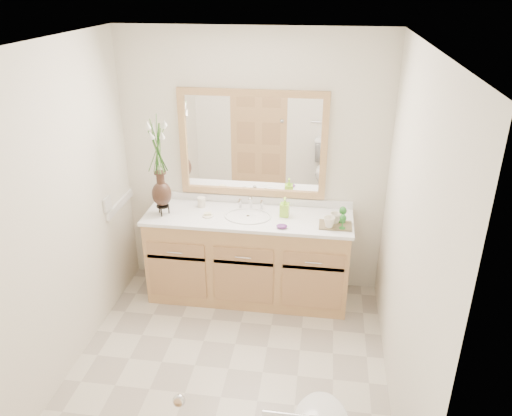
% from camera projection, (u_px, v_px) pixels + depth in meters
% --- Properties ---
extents(floor, '(2.60, 2.60, 0.00)m').
position_uv_depth(floor, '(228.00, 369.00, 3.85)').
color(floor, beige).
rests_on(floor, ground).
extents(ceiling, '(2.40, 2.60, 0.02)m').
position_uv_depth(ceiling, '(219.00, 44.00, 2.84)').
color(ceiling, white).
rests_on(ceiling, wall_back).
extents(wall_back, '(2.40, 0.02, 2.40)m').
position_uv_depth(wall_back, '(253.00, 165.00, 4.51)').
color(wall_back, silver).
rests_on(wall_back, floor).
extents(wall_front, '(2.40, 0.02, 2.40)m').
position_uv_depth(wall_front, '(165.00, 367.00, 2.18)').
color(wall_front, silver).
rests_on(wall_front, floor).
extents(wall_left, '(0.02, 2.60, 2.40)m').
position_uv_depth(wall_left, '(57.00, 220.00, 3.50)').
color(wall_left, silver).
rests_on(wall_left, floor).
extents(wall_right, '(0.02, 2.60, 2.40)m').
position_uv_depth(wall_right, '(408.00, 243.00, 3.19)').
color(wall_right, silver).
rests_on(wall_right, floor).
extents(vanity, '(1.80, 0.55, 0.80)m').
position_uv_depth(vanity, '(249.00, 258.00, 4.59)').
color(vanity, tan).
rests_on(vanity, floor).
extents(counter, '(1.84, 0.57, 0.03)m').
position_uv_depth(counter, '(248.00, 217.00, 4.42)').
color(counter, white).
rests_on(counter, vanity).
extents(sink, '(0.38, 0.34, 0.23)m').
position_uv_depth(sink, '(248.00, 222.00, 4.42)').
color(sink, white).
rests_on(sink, counter).
extents(mirror, '(1.32, 0.04, 0.97)m').
position_uv_depth(mirror, '(252.00, 144.00, 4.41)').
color(mirror, white).
rests_on(mirror, wall_back).
extents(switch_plate, '(0.02, 0.12, 0.12)m').
position_uv_depth(switch_plate, '(107.00, 204.00, 4.28)').
color(switch_plate, white).
rests_on(switch_plate, wall_left).
extents(door, '(0.80, 0.03, 2.00)m').
position_uv_depth(door, '(107.00, 392.00, 2.32)').
color(door, tan).
rests_on(door, floor).
extents(flower_vase, '(0.20, 0.20, 0.83)m').
position_uv_depth(flower_vase, '(158.00, 154.00, 4.21)').
color(flower_vase, black).
rests_on(flower_vase, counter).
extents(tumbler, '(0.07, 0.07, 0.09)m').
position_uv_depth(tumbler, '(202.00, 202.00, 4.57)').
color(tumbler, white).
rests_on(tumbler, counter).
extents(soap_dish, '(0.10, 0.10, 0.03)m').
position_uv_depth(soap_dish, '(208.00, 215.00, 4.40)').
color(soap_dish, white).
rests_on(soap_dish, counter).
extents(soap_bottle, '(0.08, 0.08, 0.16)m').
position_uv_depth(soap_bottle, '(285.00, 208.00, 4.38)').
color(soap_bottle, '#A2EC37').
rests_on(soap_bottle, counter).
extents(purple_dish, '(0.10, 0.08, 0.03)m').
position_uv_depth(purple_dish, '(282.00, 226.00, 4.19)').
color(purple_dish, '#5F2673').
rests_on(purple_dish, counter).
extents(tray, '(0.28, 0.18, 0.01)m').
position_uv_depth(tray, '(335.00, 225.00, 4.23)').
color(tray, brown).
rests_on(tray, counter).
extents(mug_left, '(0.12, 0.12, 0.10)m').
position_uv_depth(mug_left, '(329.00, 222.00, 4.16)').
color(mug_left, white).
rests_on(mug_left, tray).
extents(mug_right, '(0.13, 0.13, 0.10)m').
position_uv_depth(mug_right, '(335.00, 218.00, 4.24)').
color(mug_right, white).
rests_on(mug_right, tray).
extents(goblet_front, '(0.06, 0.06, 0.13)m').
position_uv_depth(goblet_front, '(343.00, 219.00, 4.13)').
color(goblet_front, '#267326').
rests_on(goblet_front, tray).
extents(goblet_back, '(0.06, 0.06, 0.14)m').
position_uv_depth(goblet_back, '(343.00, 212.00, 4.23)').
color(goblet_back, '#267326').
rests_on(goblet_back, tray).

